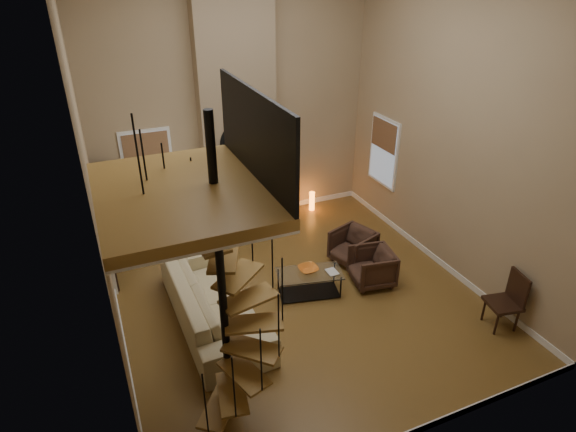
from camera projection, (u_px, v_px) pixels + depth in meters
name	position (u px, v px, depth m)	size (l,w,h in m)	color
ground	(297.00, 295.00, 8.69)	(6.00, 6.50, 0.01)	olive
back_wall	(234.00, 100.00, 10.05)	(6.00, 0.02, 5.50)	tan
front_wall	(434.00, 253.00, 4.77)	(6.00, 0.02, 5.50)	tan
left_wall	(91.00, 180.00, 6.36)	(0.02, 6.50, 5.50)	tan
right_wall	(454.00, 126.00, 8.46)	(0.02, 6.50, 5.50)	tan
baseboard_back	(240.00, 215.00, 11.29)	(6.00, 0.02, 0.12)	white
baseboard_left	(124.00, 337.00, 7.62)	(0.02, 6.50, 0.12)	white
baseboard_right	(433.00, 256.00, 9.71)	(0.02, 6.50, 0.12)	white
chimney_breast	(237.00, 102.00, 9.89)	(1.60, 0.38, 5.50)	#968061
hearth	(250.00, 229.00, 10.77)	(1.50, 0.60, 0.04)	black
firebox	(244.00, 202.00, 10.76)	(0.95, 0.02, 0.72)	black
mantel	(244.00, 179.00, 10.41)	(1.70, 0.18, 0.06)	white
mirror_frame	(242.00, 143.00, 10.09)	(0.94, 0.94, 0.10)	black
mirror_disc	(242.00, 143.00, 10.10)	(0.80, 0.80, 0.01)	white
vase_left	(219.00, 176.00, 10.18)	(0.24, 0.24, 0.25)	black
vase_right	(269.00, 168.00, 10.59)	(0.20, 0.20, 0.21)	#1A5A5C
window_back	(148.00, 164.00, 9.89)	(1.02, 0.06, 1.52)	white
window_right	(384.00, 151.00, 10.60)	(0.06, 1.02, 1.52)	white
entry_door	(105.00, 230.00, 8.63)	(0.10, 1.05, 2.16)	white
loft	(191.00, 187.00, 5.00)	(1.70, 2.20, 1.09)	olive
spiral_stair	(224.00, 294.00, 5.78)	(1.47, 1.47, 4.06)	black
hutch	(109.00, 211.00, 9.51)	(0.38, 0.80, 1.79)	black
sofa	(212.00, 300.00, 7.90)	(2.91, 1.14, 0.85)	#CABC8C
armchair_near	(355.00, 245.00, 9.51)	(0.72, 0.74, 0.68)	#3F271D
armchair_far	(375.00, 266.00, 8.85)	(0.72, 0.74, 0.67)	#3F271D
coffee_table	(309.00, 281.00, 8.58)	(1.25, 0.82, 0.44)	silver
bowl	(308.00, 269.00, 8.52)	(0.35, 0.35, 0.09)	orange
book	(331.00, 272.00, 8.49)	(0.18, 0.24, 0.02)	gray
floor_lamp	(177.00, 192.00, 9.19)	(0.39, 0.39, 1.70)	black
accent_lamp	(312.00, 201.00, 11.51)	(0.13, 0.13, 0.46)	orange
side_chair	(509.00, 299.00, 7.73)	(0.57, 0.57, 1.01)	black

